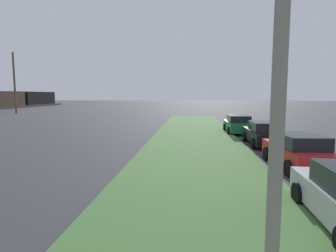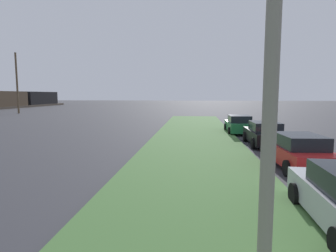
% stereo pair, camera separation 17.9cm
% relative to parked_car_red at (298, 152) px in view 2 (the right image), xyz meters
% --- Properties ---
extents(grass_median, '(60.00, 6.00, 0.12)m').
position_rel_parked_car_red_xyz_m(grass_median, '(-2.65, 4.38, -0.66)').
color(grass_median, '#477238').
rests_on(grass_median, ground).
extents(parked_car_red, '(4.38, 2.18, 1.47)m').
position_rel_parked_car_red_xyz_m(parked_car_red, '(0.00, 0.00, 0.00)').
color(parked_car_red, red).
rests_on(parked_car_red, ground).
extents(parked_car_black, '(4.30, 2.02, 1.47)m').
position_rel_parked_car_red_xyz_m(parked_car_black, '(5.48, 0.09, 0.00)').
color(parked_car_black, black).
rests_on(parked_car_black, ground).
extents(parked_car_green, '(4.31, 2.04, 1.47)m').
position_rel_parked_car_red_xyz_m(parked_car_green, '(10.94, 0.78, 0.00)').
color(parked_car_green, '#1E6B38').
rests_on(parked_car_green, ground).
extents(streetlight, '(0.64, 2.87, 7.50)m').
position_rel_parked_car_red_xyz_m(streetlight, '(-7.58, 2.88, 3.67)').
color(streetlight, gray).
rests_on(streetlight, ground).
extents(distant_utility_pole, '(0.30, 0.30, 10.00)m').
position_rel_parked_car_red_xyz_m(distant_utility_pole, '(32.28, 33.68, 4.28)').
color(distant_utility_pole, brown).
rests_on(distant_utility_pole, ground).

